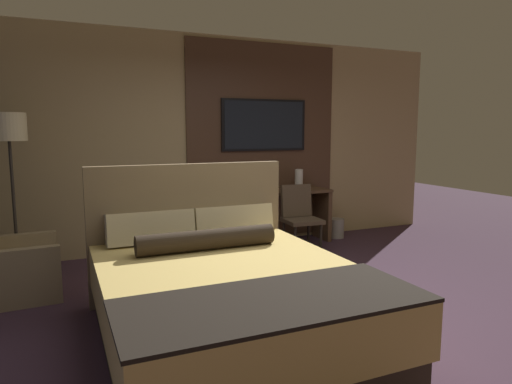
# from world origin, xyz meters

# --- Properties ---
(ground_plane) EXTENTS (16.00, 16.00, 0.00)m
(ground_plane) POSITION_xyz_m (0.00, 0.00, 0.00)
(ground_plane) COLOR #3D2838
(wall_back_tv_panel) EXTENTS (7.20, 0.09, 2.80)m
(wall_back_tv_panel) POSITION_xyz_m (0.11, 2.59, 1.40)
(wall_back_tv_panel) COLOR tan
(wall_back_tv_panel) RESTS_ON ground_plane
(bed) EXTENTS (1.84, 2.27, 1.26)m
(bed) POSITION_xyz_m (-0.72, -0.18, 0.34)
(bed) COLOR #33281E
(bed) RESTS_ON ground_plane
(desk) EXTENTS (1.70, 0.48, 0.74)m
(desk) POSITION_xyz_m (0.82, 2.33, 0.50)
(desk) COLOR brown
(desk) RESTS_ON ground_plane
(tv) EXTENTS (1.25, 0.04, 0.71)m
(tv) POSITION_xyz_m (0.82, 2.52, 1.64)
(tv) COLOR black
(desk_chair) EXTENTS (0.47, 0.47, 0.87)m
(desk_chair) POSITION_xyz_m (1.01, 1.83, 0.51)
(desk_chair) COLOR #4C3D2D
(desk_chair) RESTS_ON ground_plane
(armchair_by_window) EXTENTS (0.78, 0.79, 0.76)m
(armchair_by_window) POSITION_xyz_m (-2.25, 1.45, 0.26)
(armchair_by_window) COLOR #998460
(armchair_by_window) RESTS_ON ground_plane
(floor_lamp) EXTENTS (0.34, 0.34, 1.74)m
(floor_lamp) POSITION_xyz_m (-2.26, 1.95, 1.46)
(floor_lamp) COLOR #282623
(floor_lamp) RESTS_ON ground_plane
(vase_tall) EXTENTS (0.11, 0.11, 0.28)m
(vase_tall) POSITION_xyz_m (1.26, 2.31, 0.88)
(vase_tall) COLOR silver
(vase_tall) RESTS_ON desk
(vase_short) EXTENTS (0.13, 0.13, 0.26)m
(vase_short) POSITION_xyz_m (0.76, 2.29, 0.88)
(vase_short) COLOR #333338
(vase_short) RESTS_ON desk
(book) EXTENTS (0.23, 0.17, 0.03)m
(book) POSITION_xyz_m (0.49, 2.31, 0.76)
(book) COLOR navy
(book) RESTS_ON desk
(waste_bin) EXTENTS (0.22, 0.22, 0.28)m
(waste_bin) POSITION_xyz_m (1.87, 2.26, 0.14)
(waste_bin) COLOR gray
(waste_bin) RESTS_ON ground_plane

